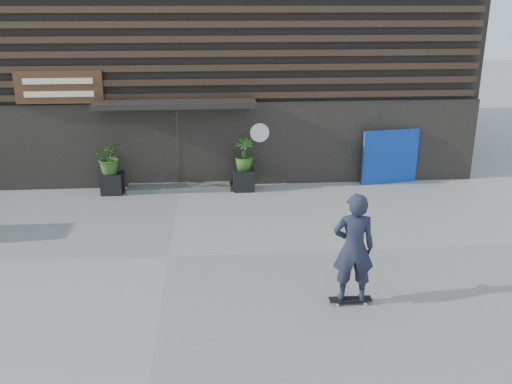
{
  "coord_description": "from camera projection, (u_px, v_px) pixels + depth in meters",
  "views": [
    {
      "loc": [
        1.04,
        -11.12,
        5.28
      ],
      "look_at": [
        1.99,
        0.97,
        1.1
      ],
      "focal_mm": 39.09,
      "sensor_mm": 36.0,
      "label": 1
    }
  ],
  "objects": [
    {
      "name": "planter_pot_left",
      "position": [
        112.0,
        183.0,
        16.04
      ],
      "size": [
        0.6,
        0.6,
        0.6
      ],
      "primitive_type": "cube",
      "color": "black",
      "rests_on": "ground"
    },
    {
      "name": "skateboarder",
      "position": [
        354.0,
        248.0,
        9.89
      ],
      "size": [
        0.79,
        0.55,
        2.14
      ],
      "color": "black",
      "rests_on": "ground"
    },
    {
      "name": "building",
      "position": [
        182.0,
        38.0,
        20.21
      ],
      "size": [
        18.0,
        11.0,
        8.0
      ],
      "color": "black",
      "rests_on": "ground"
    },
    {
      "name": "blue_tarp",
      "position": [
        390.0,
        157.0,
        16.76
      ],
      "size": [
        1.75,
        0.37,
        1.64
      ],
      "primitive_type": "cube",
      "rotation": [
        0.0,
        0.0,
        0.15
      ],
      "color": "#0B2F9B",
      "rests_on": "ground"
    },
    {
      "name": "bamboo_left",
      "position": [
        110.0,
        157.0,
        15.78
      ],
      "size": [
        0.86,
        0.75,
        0.96
      ],
      "primitive_type": "imported",
      "color": "#2D591E",
      "rests_on": "planter_pot_left"
    },
    {
      "name": "ground",
      "position": [
        169.0,
        256.0,
        12.13
      ],
      "size": [
        80.0,
        80.0,
        0.0
      ],
      "primitive_type": "plane",
      "color": "gray",
      "rests_on": "ground"
    },
    {
      "name": "bamboo_right",
      "position": [
        244.0,
        154.0,
        16.06
      ],
      "size": [
        0.54,
        0.54,
        0.96
      ],
      "primitive_type": "imported",
      "color": "#2D591E",
      "rests_on": "planter_pot_right"
    },
    {
      "name": "entrance_step",
      "position": [
        179.0,
        187.0,
        16.44
      ],
      "size": [
        3.0,
        0.8,
        0.12
      ],
      "primitive_type": "cube",
      "color": "#4A4A48",
      "rests_on": "ground"
    },
    {
      "name": "planter_pot_right",
      "position": [
        244.0,
        180.0,
        16.32
      ],
      "size": [
        0.6,
        0.6,
        0.6
      ],
      "primitive_type": "cube",
      "color": "black",
      "rests_on": "ground"
    }
  ]
}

